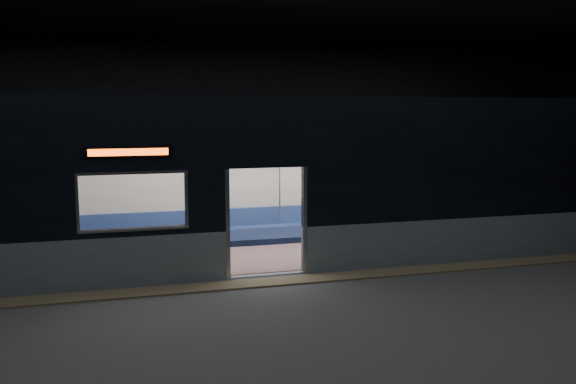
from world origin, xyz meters
name	(u,v)px	position (x,y,z in m)	size (l,w,h in m)	color
station_floor	(281,292)	(0.00, 0.00, -0.01)	(24.00, 14.00, 0.01)	#47494C
station_envelope	(281,76)	(0.00, 0.00, 3.66)	(24.00, 14.00, 5.00)	black
tactile_strip	(273,282)	(0.00, 0.55, 0.01)	(22.80, 0.50, 0.03)	#8C7F59
metro_car	(249,171)	(0.00, 2.54, 1.85)	(18.00, 3.04, 3.35)	#8E9EAA
passenger	(430,205)	(4.80, 3.55, 0.75)	(0.40, 0.64, 1.27)	black
handbag	(434,210)	(4.79, 3.35, 0.65)	(0.24, 0.20, 0.12)	black
transit_map	(432,174)	(5.00, 3.85, 1.48)	(1.01, 0.03, 0.66)	white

